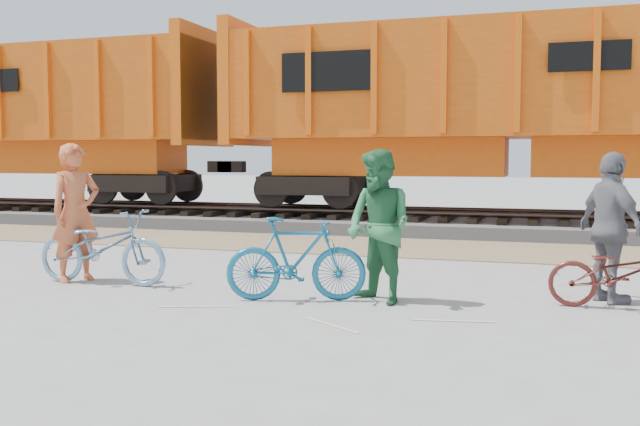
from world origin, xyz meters
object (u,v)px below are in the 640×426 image
(hopper_car_center, at_px, (520,104))
(bicycle_teal, at_px, (296,259))
(bicycle_blue, at_px, (102,247))
(person_man, at_px, (379,226))
(bicycle_maroon, at_px, (622,274))
(person_woman, at_px, (611,228))
(person_solo, at_px, (76,213))

(hopper_car_center, bearing_deg, bicycle_teal, -103.87)
(bicycle_blue, bearing_deg, bicycle_teal, -96.47)
(bicycle_blue, relative_size, person_man, 1.06)
(hopper_car_center, bearing_deg, bicycle_maroon, -79.65)
(bicycle_maroon, bearing_deg, bicycle_teal, 103.19)
(hopper_car_center, height_order, person_woman, hopper_car_center)
(person_woman, bearing_deg, hopper_car_center, -23.35)
(bicycle_blue, bearing_deg, person_solo, 77.27)
(bicycle_teal, height_order, person_woman, person_woman)
(bicycle_blue, relative_size, person_woman, 1.08)
(hopper_car_center, distance_m, person_solo, 10.61)
(person_man, bearing_deg, bicycle_maroon, 43.27)
(hopper_car_center, relative_size, bicycle_teal, 8.10)
(person_solo, height_order, person_man, person_solo)
(bicycle_blue, bearing_deg, hopper_car_center, -32.08)
(bicycle_teal, height_order, person_solo, person_solo)
(bicycle_teal, distance_m, person_woman, 3.85)
(hopper_car_center, xyz_separation_m, person_man, (-1.24, -8.87, -2.07))
(bicycle_blue, bearing_deg, person_man, -92.33)
(bicycle_blue, height_order, bicycle_teal, bicycle_blue)
(hopper_car_center, distance_m, person_woman, 8.40)
(bicycle_blue, bearing_deg, person_woman, -84.61)
(hopper_car_center, relative_size, person_solo, 7.10)
(bicycle_maroon, distance_m, person_man, 2.86)
(bicycle_teal, bearing_deg, person_man, -96.52)
(person_man, bearing_deg, person_solo, -148.20)
(bicycle_maroon, relative_size, person_man, 0.87)
(bicycle_maroon, height_order, person_man, person_man)
(person_woman, bearing_deg, bicycle_teal, 72.56)
(person_man, bearing_deg, person_woman, 51.68)
(hopper_car_center, xyz_separation_m, bicycle_teal, (-2.24, -9.07, -2.49))
(bicycle_blue, bearing_deg, bicycle_maroon, -88.07)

